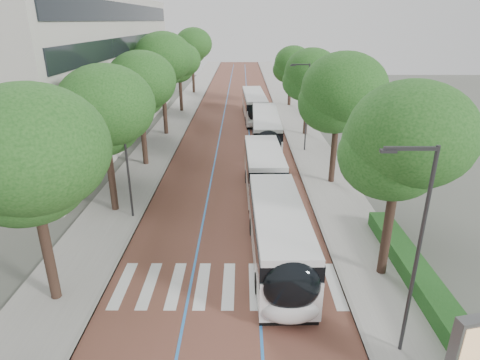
# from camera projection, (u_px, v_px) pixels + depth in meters

# --- Properties ---
(ground) EXTENTS (160.00, 160.00, 0.00)m
(ground) POSITION_uv_depth(u_px,v_px,m) (224.00, 299.00, 18.00)
(ground) COLOR #51544C
(ground) RESTS_ON ground
(road) EXTENTS (11.00, 140.00, 0.02)m
(road) POSITION_uv_depth(u_px,v_px,m) (236.00, 111.00, 55.15)
(road) COLOR brown
(road) RESTS_ON ground
(sidewalk_left) EXTENTS (4.00, 140.00, 0.12)m
(sidewalk_left) POSITION_uv_depth(u_px,v_px,m) (182.00, 111.00, 55.17)
(sidewalk_left) COLOR gray
(sidewalk_left) RESTS_ON ground
(sidewalk_right) EXTENTS (4.00, 140.00, 0.12)m
(sidewalk_right) POSITION_uv_depth(u_px,v_px,m) (291.00, 111.00, 55.09)
(sidewalk_right) COLOR gray
(sidewalk_right) RESTS_ON ground
(kerb_left) EXTENTS (0.20, 140.00, 0.14)m
(kerb_left) POSITION_uv_depth(u_px,v_px,m) (196.00, 111.00, 55.16)
(kerb_left) COLOR gray
(kerb_left) RESTS_ON ground
(kerb_right) EXTENTS (0.20, 140.00, 0.14)m
(kerb_right) POSITION_uv_depth(u_px,v_px,m) (277.00, 111.00, 55.10)
(kerb_right) COLOR gray
(kerb_right) RESTS_ON ground
(zebra_crossing) EXTENTS (10.55, 3.60, 0.01)m
(zebra_crossing) POSITION_uv_depth(u_px,v_px,m) (229.00, 285.00, 18.92)
(zebra_crossing) COLOR silver
(zebra_crossing) RESTS_ON ground
(lane_line_left) EXTENTS (0.12, 126.00, 0.01)m
(lane_line_left) POSITION_uv_depth(u_px,v_px,m) (225.00, 111.00, 55.15)
(lane_line_left) COLOR blue
(lane_line_left) RESTS_ON road
(lane_line_right) EXTENTS (0.12, 126.00, 0.01)m
(lane_line_right) POSITION_uv_depth(u_px,v_px,m) (248.00, 111.00, 55.14)
(lane_line_right) COLOR blue
(lane_line_right) RESTS_ON road
(office_building) EXTENTS (18.11, 40.00, 14.00)m
(office_building) POSITION_uv_depth(u_px,v_px,m) (47.00, 69.00, 41.51)
(office_building) COLOR #BAB6AD
(office_building) RESTS_ON ground
(hedge) EXTENTS (1.20, 14.00, 0.80)m
(hedge) POSITION_uv_depth(u_px,v_px,m) (428.00, 290.00, 17.77)
(hedge) COLOR #194718
(hedge) RESTS_ON sidewalk_right
(streetlight_near) EXTENTS (1.82, 0.20, 8.00)m
(streetlight_near) POSITION_uv_depth(u_px,v_px,m) (415.00, 240.00, 13.40)
(streetlight_near) COLOR #2F2F32
(streetlight_near) RESTS_ON sidewalk_right
(streetlight_far) EXTENTS (1.82, 0.20, 8.00)m
(streetlight_far) POSITION_uv_depth(u_px,v_px,m) (305.00, 101.00, 36.62)
(streetlight_far) COLOR #2F2F32
(streetlight_far) RESTS_ON sidewalk_right
(lamp_post_left) EXTENTS (0.14, 0.14, 8.00)m
(lamp_post_left) POSITION_uv_depth(u_px,v_px,m) (126.00, 156.00, 23.94)
(lamp_post_left) COLOR #2F2F32
(lamp_post_left) RESTS_ON sidewalk_left
(trees_left) EXTENTS (6.11, 61.02, 10.10)m
(trees_left) POSITION_uv_depth(u_px,v_px,m) (157.00, 74.00, 38.87)
(trees_left) COLOR black
(trees_left) RESTS_ON ground
(trees_right) EXTENTS (6.03, 47.32, 9.16)m
(trees_right) POSITION_uv_depth(u_px,v_px,m) (321.00, 87.00, 35.02)
(trees_right) COLOR black
(trees_right) RESTS_ON ground
(lead_bus) EXTENTS (3.02, 18.46, 3.20)m
(lead_bus) POSITION_uv_depth(u_px,v_px,m) (271.00, 204.00, 23.55)
(lead_bus) COLOR black
(lead_bus) RESTS_ON ground
(bus_queued_0) EXTENTS (2.76, 12.44, 3.20)m
(bus_queued_0) POSITION_uv_depth(u_px,v_px,m) (266.00, 131.00, 38.92)
(bus_queued_0) COLOR silver
(bus_queued_0) RESTS_ON ground
(bus_queued_1) EXTENTS (3.01, 12.49, 3.20)m
(bus_queued_1) POSITION_uv_depth(u_px,v_px,m) (254.00, 106.00, 50.21)
(bus_queued_1) COLOR silver
(bus_queued_1) RESTS_ON ground
(ad_panel) EXTENTS (1.54, 0.72, 3.09)m
(ad_panel) POSITION_uv_depth(u_px,v_px,m) (471.00, 355.00, 12.77)
(ad_panel) COLOR #59595B
(ad_panel) RESTS_ON sidewalk_right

